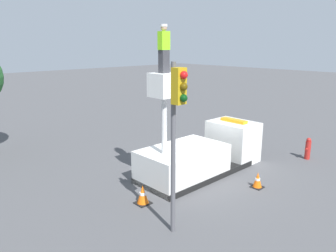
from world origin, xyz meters
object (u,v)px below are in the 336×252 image
at_px(worker, 164,49).
at_px(traffic_cone_rear, 143,195).
at_px(fire_hydrant, 308,149).
at_px(traffic_cone_curbside, 258,180).
at_px(bucket_truck, 202,154).
at_px(traffic_light_pole, 177,116).

height_order(worker, traffic_cone_rear, worker).
xyz_separation_m(worker, traffic_cone_rear, (-1.57, -0.55, -5.12)).
bearing_deg(worker, fire_hydrant, -18.79).
xyz_separation_m(fire_hydrant, traffic_cone_curbside, (-4.78, -0.12, -0.24)).
relative_size(bucket_truck, fire_hydrant, 5.67).
height_order(traffic_light_pole, fire_hydrant, traffic_light_pole).
xyz_separation_m(traffic_light_pole, traffic_cone_curbside, (4.68, 0.08, -3.35)).
bearing_deg(traffic_cone_curbside, fire_hydrant, 1.47).
xyz_separation_m(bucket_truck, traffic_cone_rear, (-3.84, -0.55, -0.50)).
distance_m(bucket_truck, traffic_cone_rear, 3.91).
height_order(traffic_light_pole, traffic_cone_curbside, traffic_light_pole).
bearing_deg(traffic_cone_rear, traffic_light_pole, -101.82).
relative_size(worker, traffic_cone_curbside, 2.71).
relative_size(traffic_light_pole, traffic_cone_curbside, 8.03).
distance_m(traffic_cone_rear, traffic_cone_curbside, 4.72).
xyz_separation_m(traffic_cone_rear, traffic_cone_curbside, (4.23, -2.10, -0.03)).
bearing_deg(bucket_truck, traffic_light_pole, -147.51).
relative_size(bucket_truck, worker, 3.59).
bearing_deg(worker, traffic_cone_curbside, -44.96).
relative_size(worker, traffic_light_pole, 0.34).
height_order(bucket_truck, traffic_cone_curbside, bucket_truck).
relative_size(traffic_light_pole, fire_hydrant, 4.67).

